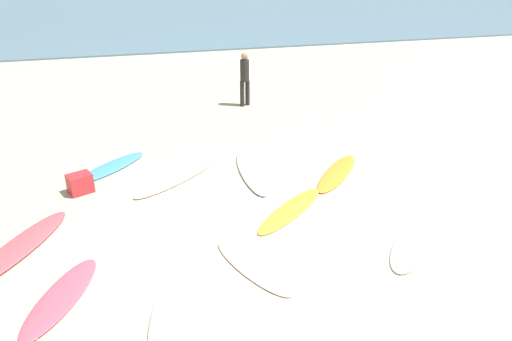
# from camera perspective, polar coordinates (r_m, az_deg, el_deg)

# --- Properties ---
(ground_plane) EXTENTS (120.00, 120.00, 0.00)m
(ground_plane) POSITION_cam_1_polar(r_m,az_deg,el_deg) (7.77, 1.87, -15.32)
(ground_plane) COLOR #C6B28E
(surfboard_0) EXTENTS (1.29, 1.99, 0.06)m
(surfboard_0) POSITION_cam_1_polar(r_m,az_deg,el_deg) (8.51, -0.30, -10.81)
(surfboard_0) COLOR silver
(surfboard_0) RESTS_ON ground_plane
(surfboard_1) EXTENTS (1.77, 2.51, 0.09)m
(surfboard_1) POSITION_cam_1_polar(r_m,az_deg,el_deg) (9.86, -25.33, -7.90)
(surfboard_1) COLOR #D34A51
(surfboard_1) RESTS_ON ground_plane
(surfboard_2) EXTENTS (1.96, 1.81, 0.07)m
(surfboard_2) POSITION_cam_1_polar(r_m,az_deg,el_deg) (10.06, 3.93, -4.51)
(surfboard_2) COLOR yellow
(surfboard_2) RESTS_ON ground_plane
(surfboard_3) EXTENTS (1.86, 1.81, 0.07)m
(surfboard_3) POSITION_cam_1_polar(r_m,az_deg,el_deg) (12.27, -16.18, 0.36)
(surfboard_3) COLOR #4390DF
(surfboard_3) RESTS_ON ground_plane
(surfboard_4) EXTENTS (1.74, 1.83, 0.07)m
(surfboard_4) POSITION_cam_1_polar(r_m,az_deg,el_deg) (9.44, 17.33, -8.00)
(surfboard_4) COLOR white
(surfboard_4) RESTS_ON ground_plane
(surfboard_5) EXTENTS (0.56, 2.40, 0.09)m
(surfboard_5) POSITION_cam_1_polar(r_m,az_deg,el_deg) (11.54, -0.48, -0.14)
(surfboard_5) COLOR white
(surfboard_5) RESTS_ON ground_plane
(surfboard_6) EXTENTS (2.14, 1.85, 0.08)m
(surfboard_6) POSITION_cam_1_polar(r_m,az_deg,el_deg) (11.38, -9.17, -0.93)
(surfboard_6) COLOR #F9DCCD
(surfboard_6) RESTS_ON ground_plane
(surfboard_7) EXTENTS (1.79, 1.99, 0.06)m
(surfboard_7) POSITION_cam_1_polar(r_m,az_deg,el_deg) (11.66, 9.17, -0.28)
(surfboard_7) COLOR orange
(surfboard_7) RESTS_ON ground_plane
(surfboard_8) EXTENTS (0.82, 2.44, 0.08)m
(surfboard_8) POSITION_cam_1_polar(r_m,az_deg,el_deg) (7.35, -9.80, -18.28)
(surfboard_8) COLOR white
(surfboard_8) RESTS_ON ground_plane
(surfboard_9) EXTENTS (1.34, 2.02, 0.08)m
(surfboard_9) POSITION_cam_1_polar(r_m,az_deg,el_deg) (8.44, -21.29, -13.24)
(surfboard_9) COLOR #E24D5F
(surfboard_9) RESTS_ON ground_plane
(beachgoer_near) EXTENTS (0.36, 0.36, 1.68)m
(beachgoer_near) POSITION_cam_1_polar(r_m,az_deg,el_deg) (15.82, -1.29, 10.60)
(beachgoer_near) COLOR black
(beachgoer_near) RESTS_ON ground_plane
(beach_cooler) EXTENTS (0.59, 0.54, 0.42)m
(beach_cooler) POSITION_cam_1_polar(r_m,az_deg,el_deg) (11.30, -19.35, -1.40)
(beach_cooler) COLOR #B2282D
(beach_cooler) RESTS_ON ground_plane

